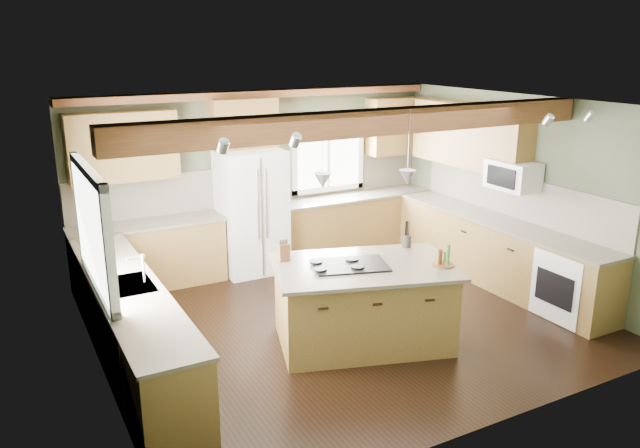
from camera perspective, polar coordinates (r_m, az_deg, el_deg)
floor at (r=7.71m, az=2.10°, el=-8.74°), size 5.60×5.60×0.00m
ceiling at (r=7.01m, az=2.32°, el=10.88°), size 5.60×5.60×0.00m
wall_back at (r=9.43m, az=-5.54°, el=4.24°), size 5.60×0.00×5.60m
wall_left at (r=6.37m, az=-20.10°, el=-2.69°), size 0.00×5.00×5.00m
wall_right at (r=8.96m, az=17.84°, el=2.89°), size 0.00×5.00×5.00m
ceiling_beam at (r=6.52m, az=5.00°, el=9.27°), size 5.55×0.26×0.26m
soffit_trim at (r=9.16m, az=-5.51°, el=11.74°), size 5.55×0.20×0.10m
backsplash_back at (r=9.43m, az=-5.49°, el=3.69°), size 5.58×0.03×0.58m
backsplash_right at (r=9.01m, az=17.50°, el=2.39°), size 0.03×3.70×0.58m
base_cab_back_left at (r=8.86m, az=-15.34°, el=-2.86°), size 2.02×0.60×0.88m
counter_back_left at (r=8.72m, az=-15.57°, el=-0.00°), size 2.06×0.64×0.04m
base_cab_back_right at (r=10.04m, az=3.12°, el=-0.01°), size 2.62×0.60×0.88m
counter_back_right at (r=9.92m, az=3.16°, el=2.54°), size 2.66×0.64×0.04m
base_cab_left at (r=6.77m, az=-16.92°, el=-9.11°), size 0.60×3.70×0.88m
counter_left at (r=6.59m, az=-17.25°, el=-5.49°), size 0.64×3.74×0.04m
base_cab_right at (r=9.02m, az=15.81°, el=-2.55°), size 0.60×3.70×0.88m
counter_right at (r=8.89m, az=16.04°, el=0.26°), size 0.64×3.74×0.04m
upper_cab_back_left at (r=8.58m, az=-17.60°, el=6.77°), size 1.40×0.35×0.90m
upper_cab_over_fridge at (r=9.01m, az=-7.03°, el=9.12°), size 0.96×0.35×0.70m
upper_cab_right at (r=9.36m, az=13.48°, el=7.83°), size 0.35×2.20×0.90m
upper_cab_back_corner at (r=10.27m, az=6.79°, el=8.89°), size 0.90×0.35×0.90m
window_left at (r=6.34m, az=-20.21°, el=-0.40°), size 0.04×1.60×1.05m
window_back at (r=9.85m, az=0.66°, el=6.33°), size 1.10×0.04×1.00m
sink at (r=6.59m, az=-17.26°, el=-5.45°), size 0.50×0.65×0.03m
faucet at (r=6.57m, az=-15.83°, el=-4.04°), size 0.02×0.02×0.28m
dishwasher at (r=5.64m, az=-13.97°, el=-14.40°), size 0.60×0.60×0.84m
oven at (r=8.20m, az=22.03°, el=-5.14°), size 0.60×0.72×0.84m
microwave at (r=8.72m, az=17.21°, el=4.27°), size 0.40×0.70×0.38m
pendant_left at (r=6.47m, az=0.24°, el=3.97°), size 0.18×0.18×0.16m
pendant_right at (r=6.70m, az=8.00°, el=4.25°), size 0.18×0.18×0.16m
refrigerator at (r=9.07m, az=-6.28°, el=1.13°), size 0.90×0.74×1.80m
island at (r=7.02m, az=3.94°, el=-7.44°), size 2.09×1.63×0.88m
island_top at (r=6.85m, az=4.02°, el=-3.92°), size 2.25×1.78×0.04m
cooktop at (r=6.80m, az=2.77°, el=-3.77°), size 0.92×0.75×0.02m
knife_block at (r=6.93m, az=-3.33°, el=-2.59°), size 0.13×0.10×0.20m
utensil_crock at (r=7.47m, az=7.93°, el=-1.56°), size 0.13×0.13×0.14m
bottle_tray at (r=6.91m, az=11.24°, el=-2.87°), size 0.27×0.27×0.22m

